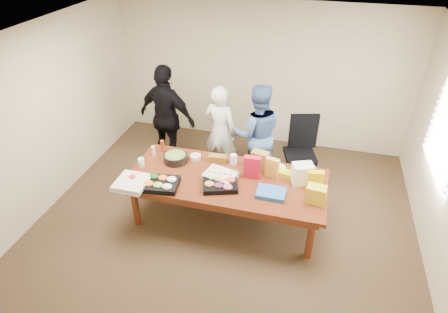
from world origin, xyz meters
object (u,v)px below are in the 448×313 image
(person_right, at_px, (257,134))
(salad_bowl, at_px, (175,158))
(person_center, at_px, (220,132))
(office_chair, at_px, (300,153))
(conference_table, at_px, (227,199))
(sheet_cake, at_px, (220,176))

(person_right, bearing_deg, salad_bowl, 25.37)
(person_right, xyz_separation_m, salad_bowl, (-1.06, -0.95, -0.05))
(salad_bowl, bearing_deg, person_center, 64.04)
(person_center, bearing_deg, office_chair, -161.04)
(person_center, relative_size, person_right, 0.96)
(conference_table, relative_size, sheet_cake, 6.44)
(sheet_cake, bearing_deg, conference_table, 20.33)
(conference_table, distance_m, sheet_cake, 0.42)
(office_chair, relative_size, person_center, 0.68)
(salad_bowl, bearing_deg, office_chair, 29.54)
(conference_table, height_order, office_chair, office_chair)
(office_chair, relative_size, sheet_cake, 2.57)
(conference_table, bearing_deg, office_chair, 52.92)
(conference_table, xyz_separation_m, sheet_cake, (-0.09, -0.01, 0.41))
(salad_bowl, bearing_deg, conference_table, -14.61)
(person_center, relative_size, salad_bowl, 4.52)
(conference_table, xyz_separation_m, salad_bowl, (-0.86, 0.22, 0.43))
(conference_table, height_order, person_right, person_right)
(person_right, relative_size, salad_bowl, 4.73)
(conference_table, height_order, sheet_cake, sheet_cake)
(person_right, distance_m, sheet_cake, 1.22)
(office_chair, bearing_deg, person_center, 167.89)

